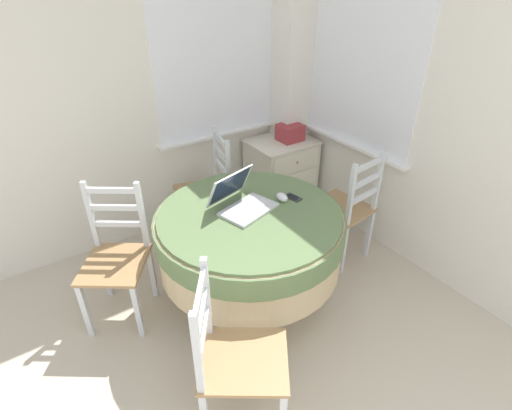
% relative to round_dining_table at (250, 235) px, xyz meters
% --- Properties ---
extents(corner_room_shell, '(4.40, 5.25, 2.55)m').
position_rel_round_dining_table_xyz_m(corner_room_shell, '(0.44, -0.02, 0.73)').
color(corner_room_shell, white).
rests_on(corner_room_shell, ground_plane).
extents(round_dining_table, '(1.23, 1.23, 0.72)m').
position_rel_round_dining_table_xyz_m(round_dining_table, '(0.00, 0.00, 0.00)').
color(round_dining_table, '#4C3D2D').
rests_on(round_dining_table, ground_plane).
extents(laptop, '(0.43, 0.41, 0.23)m').
position_rel_round_dining_table_xyz_m(laptop, '(-0.00, 0.08, 0.22)').
color(laptop, silver).
rests_on(laptop, round_dining_table).
extents(computer_mouse, '(0.06, 0.10, 0.05)m').
position_rel_round_dining_table_xyz_m(computer_mouse, '(0.27, 0.01, 0.20)').
color(computer_mouse, white).
rests_on(computer_mouse, round_dining_table).
extents(cell_phone, '(0.08, 0.13, 0.01)m').
position_rel_round_dining_table_xyz_m(cell_phone, '(0.35, -0.00, 0.18)').
color(cell_phone, '#2D2D33').
rests_on(cell_phone, round_dining_table).
extents(dining_chair_near_back_window, '(0.50, 0.47, 0.93)m').
position_rel_round_dining_table_xyz_m(dining_chair_near_back_window, '(0.14, 0.86, -0.10)').
color(dining_chair_near_back_window, '#A87F51').
rests_on(dining_chair_near_back_window, ground_plane).
extents(dining_chair_near_right_window, '(0.43, 0.47, 0.93)m').
position_rel_round_dining_table_xyz_m(dining_chair_near_right_window, '(0.88, -0.01, -0.10)').
color(dining_chair_near_right_window, '#A87F51').
rests_on(dining_chair_near_right_window, ground_plane).
extents(dining_chair_camera_near, '(0.57, 0.56, 0.93)m').
position_rel_round_dining_table_xyz_m(dining_chair_camera_near, '(-0.54, -0.69, -0.10)').
color(dining_chair_camera_near, '#A87F51').
rests_on(dining_chair_camera_near, ground_plane).
extents(dining_chair_left_flank, '(0.56, 0.57, 0.93)m').
position_rel_round_dining_table_xyz_m(dining_chair_left_flank, '(-0.78, 0.39, -0.10)').
color(dining_chair_left_flank, '#A87F51').
rests_on(dining_chair_left_flank, ground_plane).
extents(corner_cabinet, '(0.60, 0.49, 0.67)m').
position_rel_round_dining_table_xyz_m(corner_cabinet, '(0.97, 0.94, -0.21)').
color(corner_cabinet, silver).
rests_on(corner_cabinet, ground_plane).
extents(storage_box, '(0.21, 0.19, 0.15)m').
position_rel_round_dining_table_xyz_m(storage_box, '(1.04, 0.91, 0.19)').
color(storage_box, '#9E3338').
rests_on(storage_box, corner_cabinet).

